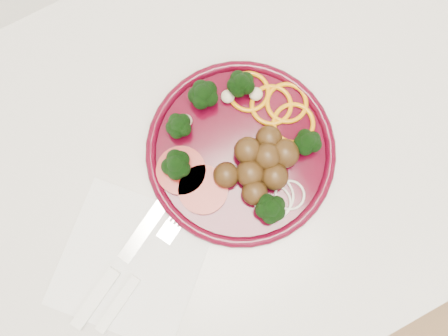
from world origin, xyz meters
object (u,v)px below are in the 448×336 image
plate (242,151)px  knife (113,274)px  napkin (131,263)px  fork (129,289)px

plate → knife: (-0.22, -0.06, -0.01)m
plate → napkin: bearing=-163.0°
plate → knife: 0.23m
knife → fork: size_ratio=1.13×
plate → napkin: 0.20m
fork → plate: bearing=-4.9°
plate → fork: 0.22m
plate → knife: plate is taller
plate → fork: size_ratio=1.45×
plate → napkin: size_ratio=1.45×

